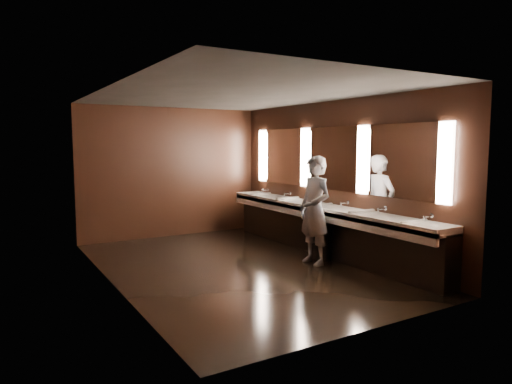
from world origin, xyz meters
TOP-DOWN VIEW (x-y plane):
  - floor at (0.00, 0.00)m, footprint 6.00×6.00m
  - ceiling at (0.00, 0.00)m, footprint 4.00×6.00m
  - wall_back at (0.00, 3.00)m, footprint 4.00×0.02m
  - wall_front at (0.00, -3.00)m, footprint 4.00×0.02m
  - wall_left at (-2.00, 0.00)m, footprint 0.02×6.00m
  - wall_right at (2.00, 0.00)m, footprint 0.02×6.00m
  - sink_counter at (1.79, 0.00)m, footprint 0.55×5.40m
  - mirror_band at (1.98, -0.00)m, footprint 0.06×5.03m
  - person at (1.21, -0.49)m, footprint 0.46×0.68m
  - trash_bin at (1.58, -0.26)m, footprint 0.45×0.45m

SIDE VIEW (x-z plane):
  - floor at x=0.00m, z-range 0.00..0.00m
  - trash_bin at x=1.58m, z-range 0.00..0.60m
  - sink_counter at x=1.79m, z-range -0.01..1.00m
  - person at x=1.21m, z-range 0.00..1.82m
  - wall_back at x=0.00m, z-range 0.00..2.80m
  - wall_front at x=0.00m, z-range 0.00..2.80m
  - wall_left at x=-2.00m, z-range 0.00..2.80m
  - wall_right at x=2.00m, z-range 0.00..2.80m
  - mirror_band at x=1.98m, z-range 1.17..2.32m
  - ceiling at x=0.00m, z-range 2.79..2.81m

